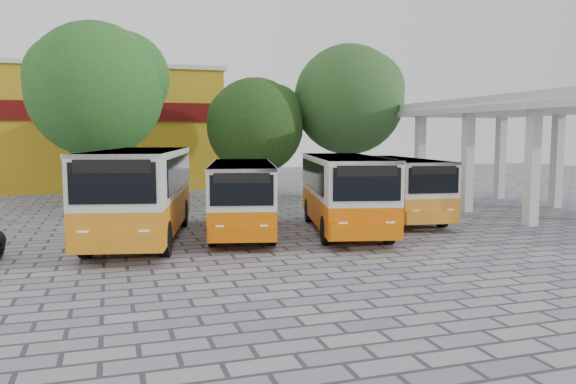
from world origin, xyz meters
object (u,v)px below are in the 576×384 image
object	(u,v)px
bus_centre_right	(345,188)
bus_far_right	(396,184)
bus_far_left	(141,188)
bus_centre_left	(242,193)

from	to	relation	value
bus_centre_right	bus_far_right	bearing A→B (deg)	46.14
bus_far_left	bus_centre_left	distance (m)	3.69
bus_centre_left	bus_far_right	xyz separation A→B (m)	(7.25, 1.46, 0.01)
bus_far_right	bus_far_left	bearing A→B (deg)	-164.49
bus_far_left	bus_far_right	world-z (taller)	bus_far_left
bus_far_left	bus_far_right	distance (m)	11.04
bus_centre_left	bus_centre_right	xyz separation A→B (m)	(3.83, -0.74, 0.13)
bus_centre_right	bus_centre_left	bearing A→B (deg)	-177.48
bus_centre_right	bus_far_right	distance (m)	4.06
bus_far_left	bus_far_right	xyz separation A→B (m)	(10.92, 1.62, -0.29)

